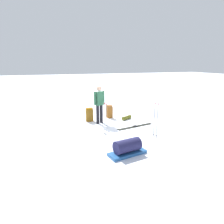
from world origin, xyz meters
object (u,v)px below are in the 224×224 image
at_px(gear_sled, 127,148).
at_px(sleeping_mat_rolled, 127,118).
at_px(backpack_bright, 109,111).
at_px(backpack_large_dark, 89,115).
at_px(skier_standing, 99,103).
at_px(ski_pair_near, 135,126).
at_px(ski_poles_planted_near, 105,118).
at_px(ski_poles_planted_far, 156,118).

xyz_separation_m(gear_sled, sleeping_mat_rolled, (-3.40, 1.49, -0.13)).
distance_m(backpack_bright, sleeping_mat_rolled, 0.95).
relative_size(backpack_large_dark, backpack_bright, 1.00).
distance_m(skier_standing, gear_sled, 3.36).
bearing_deg(sleeping_mat_rolled, ski_pair_near, -4.65).
bearing_deg(gear_sled, ski_poles_planted_near, -175.42).
bearing_deg(sleeping_mat_rolled, skier_standing, -84.94).
bearing_deg(backpack_bright, ski_poles_planted_near, -22.09).
relative_size(backpack_large_dark, gear_sled, 0.53).
height_order(ski_pair_near, backpack_large_dark, backpack_large_dark).
bearing_deg(ski_poles_planted_near, skier_standing, 171.99).
xyz_separation_m(ski_pair_near, ski_poles_planted_far, (1.27, 0.17, 0.70)).
distance_m(ski_poles_planted_near, ski_poles_planted_far, 1.85).
relative_size(backpack_bright, ski_poles_planted_near, 0.51).
relative_size(skier_standing, ski_pair_near, 0.97).
height_order(backpack_large_dark, ski_poles_planted_far, ski_poles_planted_far).
relative_size(backpack_large_dark, ski_poles_planted_near, 0.51).
height_order(skier_standing, sleeping_mat_rolled, skier_standing).
relative_size(skier_standing, backpack_large_dark, 2.65).
bearing_deg(backpack_large_dark, backpack_bright, 104.69).
bearing_deg(ski_poles_planted_far, ski_poles_planted_near, -113.21).
height_order(skier_standing, ski_pair_near, skier_standing).
distance_m(backpack_large_dark, sleeping_mat_rolled, 1.81).
relative_size(ski_pair_near, ski_poles_planted_far, 1.37).
height_order(backpack_bright, sleeping_mat_rolled, backpack_bright).
bearing_deg(backpack_bright, ski_pair_near, 18.64).
bearing_deg(backpack_bright, skier_standing, -44.08).
relative_size(ski_pair_near, backpack_large_dark, 2.75).
bearing_deg(ski_poles_planted_near, ski_pair_near, 109.52).
height_order(backpack_large_dark, gear_sled, backpack_large_dark).
relative_size(ski_pair_near, gear_sled, 1.44).
xyz_separation_m(ski_poles_planted_near, gear_sled, (1.71, 0.14, -0.48)).
height_order(skier_standing, backpack_large_dark, skier_standing).
height_order(ski_pair_near, ski_poles_planted_near, ski_poles_planted_near).
bearing_deg(backpack_large_dark, sleeping_mat_rolled, 79.40).
bearing_deg(backpack_large_dark, gear_sled, 4.31).
xyz_separation_m(backpack_large_dark, sleeping_mat_rolled, (0.33, 1.77, -0.22)).
bearing_deg(backpack_large_dark, skier_standing, 38.72).
bearing_deg(ski_poles_planted_near, gear_sled, 4.58).
relative_size(backpack_large_dark, ski_poles_planted_far, 0.50).
xyz_separation_m(ski_pair_near, gear_sled, (2.25, -1.39, 0.21)).
bearing_deg(skier_standing, ski_poles_planted_far, 32.84).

